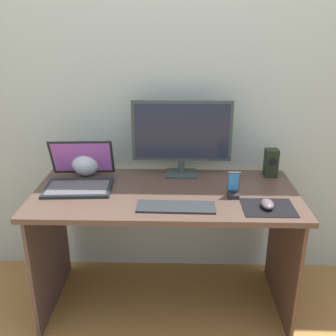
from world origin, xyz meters
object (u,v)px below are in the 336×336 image
speaker_right (271,163)px  mouse (267,204)px  laptop (80,177)px  keyboard_external (176,207)px  monitor (182,135)px  fishbowl (86,161)px  phone_in_dock (233,188)px

speaker_right → mouse: (-0.10, -0.41, -0.06)m
laptop → keyboard_external: bearing=-25.9°
monitor → mouse: size_ratio=5.63×
mouse → fishbowl: bearing=158.8°
speaker_right → phone_in_dock: size_ratio=1.17×
speaker_right → mouse: bearing=-104.1°
speaker_right → keyboard_external: bearing=-142.3°
laptop → keyboard_external: size_ratio=0.98×
monitor → mouse: (0.41, -0.41, -0.22)m
mouse → phone_in_dock: phone_in_dock is taller
keyboard_external → mouse: (0.44, 0.01, 0.02)m
phone_in_dock → laptop: bearing=171.5°
fishbowl → mouse: size_ratio=1.67×
laptop → phone_in_dock: 0.82m
monitor → fishbowl: monitor is taller
mouse → laptop: bearing=167.5°
mouse → speaker_right: bearing=77.7°
speaker_right → mouse: 0.42m
laptop → fishbowl: size_ratio=2.20×
speaker_right → monitor: bearing=179.3°
monitor → speaker_right: (0.51, -0.01, -0.16)m
monitor → speaker_right: 0.54m
keyboard_external → fishbowl: bearing=142.6°
mouse → phone_in_dock: size_ratio=0.73×
mouse → monitor: bearing=136.4°
laptop → phone_in_dock: size_ratio=2.67×
monitor → fishbowl: size_ratio=3.37×
laptop → mouse: 0.99m
keyboard_external → mouse: mouse is taller
phone_in_dock → speaker_right: bearing=48.7°
speaker_right → fishbowl: size_ratio=0.96×
monitor → mouse: monitor is taller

